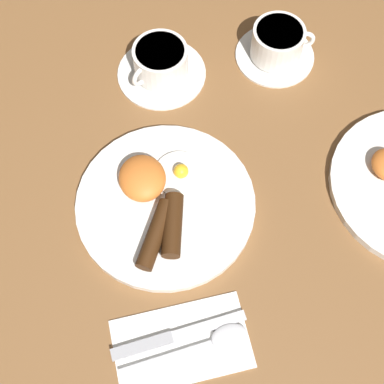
% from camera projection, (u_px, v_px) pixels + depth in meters
% --- Properties ---
extents(ground_plane, '(3.00, 3.00, 0.00)m').
position_uv_depth(ground_plane, '(166.00, 206.00, 0.86)').
color(ground_plane, brown).
extents(breakfast_plate_near, '(0.28, 0.28, 0.05)m').
position_uv_depth(breakfast_plate_near, '(163.00, 202.00, 0.84)').
color(breakfast_plate_near, silver).
rests_on(breakfast_plate_near, ground_plane).
extents(teacup_near, '(0.16, 0.16, 0.06)m').
position_uv_depth(teacup_near, '(161.00, 64.00, 0.94)').
color(teacup_near, silver).
rests_on(teacup_near, ground_plane).
extents(teacup_far, '(0.14, 0.14, 0.07)m').
position_uv_depth(teacup_far, '(277.00, 45.00, 0.96)').
color(teacup_far, silver).
rests_on(teacup_far, ground_plane).
extents(napkin, '(0.12, 0.20, 0.01)m').
position_uv_depth(napkin, '(181.00, 344.00, 0.76)').
color(napkin, white).
rests_on(napkin, ground_plane).
extents(knife, '(0.02, 0.20, 0.01)m').
position_uv_depth(knife, '(171.00, 337.00, 0.76)').
color(knife, silver).
rests_on(knife, napkin).
extents(spoon, '(0.04, 0.19, 0.01)m').
position_uv_depth(spoon, '(217.00, 341.00, 0.76)').
color(spoon, silver).
rests_on(spoon, napkin).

